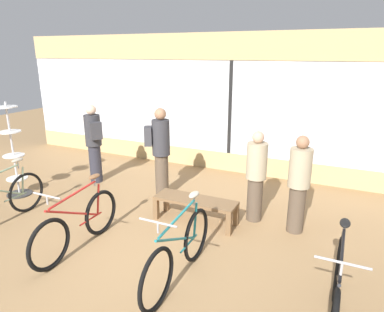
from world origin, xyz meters
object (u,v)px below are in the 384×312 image
at_px(bicycle_far_right, 336,293).
at_px(customer_mid_floor, 256,173).
at_px(customer_by_window, 299,183).
at_px(customer_near_bench, 94,141).
at_px(bicycle_far_left, 2,201).
at_px(display_bench, 195,203).
at_px(bicycle_left, 78,225).
at_px(bicycle_right, 179,252).
at_px(customer_near_rack, 160,150).
at_px(accessory_rack, 14,158).

distance_m(bicycle_far_right, customer_mid_floor, 2.49).
distance_m(customer_by_window, customer_mid_floor, 0.72).
distance_m(customer_mid_floor, customer_near_bench, 3.65).
distance_m(bicycle_far_left, customer_mid_floor, 4.28).
distance_m(display_bench, customer_near_bench, 2.94).
height_order(bicycle_left, display_bench, bicycle_left).
xyz_separation_m(bicycle_right, customer_by_window, (1.12, 1.89, 0.43)).
bearing_deg(bicycle_left, bicycle_far_left, 176.88).
height_order(bicycle_right, customer_near_bench, customer_near_bench).
xyz_separation_m(bicycle_right, customer_mid_floor, (0.42, 2.02, 0.44)).
height_order(bicycle_far_right, display_bench, bicycle_far_right).
bearing_deg(customer_near_rack, customer_near_bench, 177.24).
bearing_deg(accessory_rack, customer_near_bench, 52.43).
distance_m(bicycle_left, customer_near_rack, 2.25).
bearing_deg(accessory_rack, customer_near_rack, 23.58).
relative_size(display_bench, customer_near_bench, 0.82).
bearing_deg(bicycle_far_right, bicycle_left, 179.58).
xyz_separation_m(bicycle_left, customer_near_rack, (0.13, 2.18, 0.57)).
xyz_separation_m(display_bench, customer_by_window, (1.58, 0.40, 0.48)).
bearing_deg(customer_near_bench, customer_near_rack, -2.76).
distance_m(bicycle_far_left, display_bench, 3.24).
distance_m(bicycle_far_left, customer_by_window, 4.87).
bearing_deg(accessory_rack, display_bench, 6.86).
bearing_deg(bicycle_far_left, display_bench, 25.11).
xyz_separation_m(bicycle_far_right, customer_mid_floor, (-1.39, 2.02, 0.43)).
bearing_deg(accessory_rack, customer_mid_floor, 12.01).
height_order(bicycle_far_right, customer_near_bench, customer_near_bench).
relative_size(bicycle_far_left, customer_mid_floor, 1.09).
distance_m(bicycle_left, bicycle_far_right, 3.46).
relative_size(customer_near_rack, customer_near_bench, 1.03).
xyz_separation_m(bicycle_far_left, display_bench, (2.93, 1.37, -0.05)).
height_order(bicycle_far_left, customer_near_rack, customer_near_rack).
xyz_separation_m(bicycle_far_left, bicycle_left, (1.73, -0.09, -0.01)).
bearing_deg(bicycle_far_left, accessory_rack, 130.47).
relative_size(accessory_rack, display_bench, 1.35).
xyz_separation_m(display_bench, customer_near_bench, (-2.77, 0.79, 0.58)).
bearing_deg(customer_near_rack, bicycle_right, -55.23).
bearing_deg(bicycle_right, customer_near_rack, 124.77).
height_order(bicycle_far_left, display_bench, bicycle_far_left).
distance_m(customer_near_rack, customer_mid_floor, 1.96).
xyz_separation_m(accessory_rack, customer_near_bench, (0.95, 1.24, 0.16)).
height_order(bicycle_right, accessory_rack, accessory_rack).
xyz_separation_m(customer_near_rack, customer_near_bench, (-1.70, 0.08, -0.03)).
height_order(bicycle_left, customer_near_rack, customer_near_rack).
bearing_deg(customer_near_rack, bicycle_far_right, -33.42).
height_order(accessory_rack, customer_by_window, accessory_rack).
bearing_deg(bicycle_right, display_bench, 107.04).
distance_m(bicycle_far_right, customer_near_rack, 4.04).
relative_size(bicycle_left, customer_mid_floor, 1.12).
bearing_deg(customer_by_window, customer_near_bench, 174.85).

